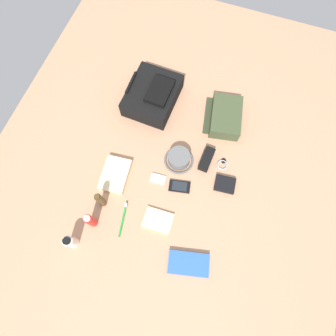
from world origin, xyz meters
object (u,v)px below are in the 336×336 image
object	(u,v)px
cell_phone	(180,186)
media_player	(158,179)
cologne_bottle	(100,200)
folded_towel	(115,175)
bucket_hat	(179,159)
toothpaste_tube	(71,242)
wristwatch	(223,164)
sunglasses_case	(207,159)
notepad	(158,220)
sunscreen_spray	(91,221)
paperback_novel	(189,264)
backpack	(153,95)
toothbrush	(123,217)
toiletry_pouch	(225,117)
wallet	(225,184)

from	to	relation	value
cell_phone	media_player	world-z (taller)	cell_phone
cologne_bottle	folded_towel	xyz separation A→B (m)	(0.17, -0.00, -0.06)
bucket_hat	cell_phone	world-z (taller)	bucket_hat
toothpaste_tube	media_player	distance (m)	0.55
wristwatch	sunglasses_case	world-z (taller)	sunglasses_case
toothpaste_tube	cologne_bottle	size ratio (longest dim) A/B	0.81
notepad	folded_towel	xyz separation A→B (m)	(0.15, 0.31, 0.01)
bucket_hat	sunscreen_spray	distance (m)	0.57
cologne_bottle	paperback_novel	bearing A→B (deg)	-105.05
backpack	paperback_novel	xyz separation A→B (m)	(-0.83, -0.50, -0.05)
cologne_bottle	toothbrush	size ratio (longest dim) A/B	0.87
toiletry_pouch	sunglasses_case	bearing A→B (deg)	175.11
backpack	toothpaste_tube	size ratio (longest dim) A/B	2.69
wallet	sunglasses_case	distance (m)	0.17
wristwatch	toiletry_pouch	bearing A→B (deg)	14.21
cologne_bottle	wristwatch	world-z (taller)	cologne_bottle
cologne_bottle	cell_phone	size ratio (longest dim) A/B	1.25
cell_phone	wristwatch	distance (m)	0.28
cologne_bottle	wristwatch	size ratio (longest dim) A/B	2.24
sunglasses_case	wallet	bearing A→B (deg)	-124.14
media_player	cell_phone	bearing A→B (deg)	-90.75
toiletry_pouch	wristwatch	world-z (taller)	toiletry_pouch
media_player	notepad	distance (m)	0.23
cologne_bottle	media_player	distance (m)	0.33
backpack	folded_towel	xyz separation A→B (m)	(-0.52, 0.03, -0.04)
sunscreen_spray	toothpaste_tube	bearing A→B (deg)	157.70
toothbrush	wallet	world-z (taller)	wallet
backpack	paperback_novel	distance (m)	0.97
sunscreen_spray	wristwatch	bearing A→B (deg)	-45.49
sunscreen_spray	cell_phone	xyz separation A→B (m)	(0.34, -0.36, -0.06)
toiletry_pouch	toothbrush	xyz separation A→B (m)	(-0.74, 0.34, -0.04)
paperback_novel	folded_towel	world-z (taller)	folded_towel
sunscreen_spray	cologne_bottle	xyz separation A→B (m)	(0.11, -0.01, 0.01)
wristwatch	notepad	xyz separation A→B (m)	(-0.42, 0.24, 0.00)
folded_towel	backpack	bearing A→B (deg)	-3.08
backpack	notepad	bearing A→B (deg)	-157.52
cologne_bottle	paperback_novel	xyz separation A→B (m)	(-0.14, -0.53, -0.07)
toiletry_pouch	wallet	size ratio (longest dim) A/B	2.57
backpack	cologne_bottle	xyz separation A→B (m)	(-0.69, 0.03, 0.02)
wallet	folded_towel	distance (m)	0.61
bucket_hat	media_player	world-z (taller)	bucket_hat
backpack	cologne_bottle	bearing A→B (deg)	177.61
sunscreen_spray	folded_towel	world-z (taller)	sunscreen_spray
sunglasses_case	bucket_hat	bearing A→B (deg)	113.35
cologne_bottle	media_player	size ratio (longest dim) A/B	1.80
media_player	wallet	world-z (taller)	wallet
wristwatch	backpack	bearing A→B (deg)	63.10
cell_phone	bucket_hat	bearing A→B (deg)	20.22
folded_towel	sunglasses_case	world-z (taller)	sunglasses_case
wristwatch	sunglasses_case	xyz separation A→B (m)	(-0.01, 0.09, 0.01)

